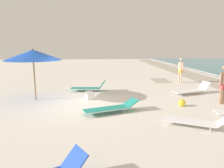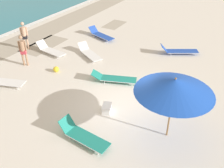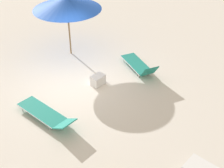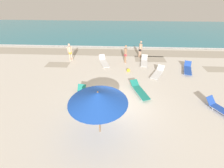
% 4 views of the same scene
% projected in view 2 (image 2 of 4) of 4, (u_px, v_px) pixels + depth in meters
% --- Properties ---
extents(ground_plane, '(60.00, 60.00, 0.16)m').
position_uv_depth(ground_plane, '(126.00, 105.00, 11.03)').
color(ground_plane, silver).
extents(beach_umbrella, '(2.68, 2.68, 2.51)m').
position_uv_depth(beach_umbrella, '(174.00, 86.00, 8.17)').
color(beach_umbrella, olive).
rests_on(beach_umbrella, ground_plane).
extents(sun_lounger_under_umbrella, '(0.89, 2.12, 0.60)m').
position_uv_depth(sun_lounger_under_umbrella, '(51.00, 50.00, 15.18)').
color(sun_lounger_under_umbrella, white).
rests_on(sun_lounger_under_umbrella, ground_plane).
extents(sun_lounger_beside_umbrella, '(1.32, 2.31, 0.46)m').
position_uv_depth(sun_lounger_beside_umbrella, '(114.00, 78.00, 12.44)').
color(sun_lounger_beside_umbrella, '#1E8475').
rests_on(sun_lounger_beside_umbrella, ground_plane).
extents(sun_lounger_near_water_left, '(1.65, 2.28, 0.59)m').
position_uv_depth(sun_lounger_near_water_left, '(179.00, 51.00, 15.13)').
color(sun_lounger_near_water_left, blue).
rests_on(sun_lounger_near_water_left, ground_plane).
extents(sun_lounger_near_water_right, '(1.54, 2.14, 0.56)m').
position_uv_depth(sun_lounger_near_water_right, '(89.00, 53.00, 14.85)').
color(sun_lounger_near_water_right, white).
rests_on(sun_lounger_near_water_right, ground_plane).
extents(sun_lounger_mid_beach_solo, '(0.79, 2.04, 0.63)m').
position_uv_depth(sun_lounger_mid_beach_solo, '(83.00, 136.00, 9.01)').
color(sun_lounger_mid_beach_solo, '#1E8475').
rests_on(sun_lounger_mid_beach_solo, ground_plane).
extents(sun_lounger_mid_beach_pair_a, '(1.29, 2.33, 0.61)m').
position_uv_depth(sun_lounger_mid_beach_pair_a, '(1.00, 81.00, 12.19)').
color(sun_lounger_mid_beach_pair_a, white).
rests_on(sun_lounger_mid_beach_pair_a, ground_plane).
extents(sun_lounger_mid_beach_pair_b, '(1.25, 2.24, 0.57)m').
position_uv_depth(sun_lounger_mid_beach_pair_b, '(101.00, 35.00, 17.32)').
color(sun_lounger_mid_beach_pair_b, blue).
rests_on(sun_lounger_mid_beach_pair_b, ground_plane).
extents(beachgoer_wading_adult, '(0.29, 0.41, 1.76)m').
position_uv_depth(beachgoer_wading_adult, '(23.00, 49.00, 13.48)').
color(beachgoer_wading_adult, '#A37A5B').
rests_on(beachgoer_wading_adult, ground_plane).
extents(beachgoer_shoreline_child, '(0.32, 0.38, 1.76)m').
position_uv_depth(beachgoer_shoreline_child, '(24.00, 34.00, 15.28)').
color(beachgoer_shoreline_child, tan).
rests_on(beachgoer_shoreline_child, ground_plane).
extents(beach_ball, '(0.31, 0.31, 0.31)m').
position_uv_depth(beach_ball, '(56.00, 69.00, 13.30)').
color(beach_ball, yellow).
rests_on(beach_ball, ground_plane).
extents(cooler_box, '(0.59, 0.49, 0.37)m').
position_uv_depth(cooler_box, '(107.00, 108.00, 10.41)').
color(cooler_box, white).
rests_on(cooler_box, ground_plane).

